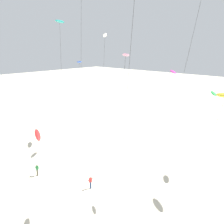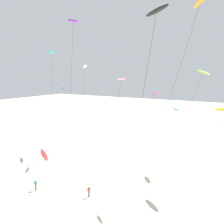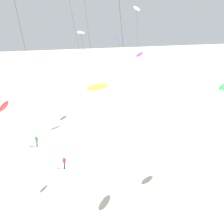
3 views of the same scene
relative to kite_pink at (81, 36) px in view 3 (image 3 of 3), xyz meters
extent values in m
plane|color=beige|center=(-6.06, -2.97, -16.41)|extent=(260.00, 260.00, 0.00)
ellipsoid|color=pink|center=(0.11, -0.08, 0.34)|extent=(1.95, 1.56, 0.55)
cylinder|color=#262626|center=(-2.57, 1.84, -8.08)|extent=(5.39, 3.88, 16.67)
ellipsoid|color=green|center=(4.04, 14.30, -5.28)|extent=(2.05, 2.47, 0.66)
cylinder|color=#262626|center=(2.04, 15.74, -10.90)|extent=(4.04, 2.91, 11.03)
ellipsoid|color=#D8339E|center=(2.96, 5.00, -1.63)|extent=(1.68, 1.54, 0.41)
cylinder|color=#262626|center=(0.04, 7.10, -9.05)|extent=(5.87, 4.22, 14.73)
ellipsoid|color=red|center=(-5.38, -8.05, -7.97)|extent=(2.23, 1.55, 1.06)
cylinder|color=#262626|center=(-6.99, -6.90, -12.24)|extent=(3.25, 2.34, 8.35)
ellipsoid|color=yellow|center=(11.77, -1.70, -2.38)|extent=(2.70, 2.44, 0.73)
cylinder|color=#262626|center=(9.47, -0.04, -9.47)|extent=(4.64, 3.34, 13.90)
cylinder|color=#262626|center=(-16.64, 3.90, -6.04)|extent=(7.00, 5.03, 20.74)
ellipsoid|color=white|center=(-14.76, 12.01, 2.81)|extent=(2.21, 2.09, 0.92)
cylinder|color=#262626|center=(-17.01, 13.63, -6.86)|extent=(4.53, 3.26, 19.12)
cylinder|color=#262626|center=(-12.23, 4.21, -3.87)|extent=(6.15, 4.42, 25.10)
cylinder|color=#262626|center=(4.96, 2.94, -4.29)|extent=(7.42, 5.34, 24.26)
ellipsoid|color=blue|center=(-20.54, 11.06, -1.92)|extent=(3.07, 2.23, 0.58)
cylinder|color=#262626|center=(-23.36, 13.09, -9.23)|extent=(5.68, 4.09, 14.38)
cylinder|color=#262626|center=(4.20, -4.98, -5.49)|extent=(4.42, 3.18, 21.85)
cylinder|color=#4C4738|center=(-12.17, -4.30, -15.97)|extent=(0.22, 0.22, 0.88)
cube|color=#338C4C|center=(-12.17, -4.30, -15.24)|extent=(0.39, 0.37, 0.58)
sphere|color=tan|center=(-12.17, -4.30, -14.84)|extent=(0.20, 0.20, 0.20)
cylinder|color=#338C4C|center=(-12.34, -4.44, -15.19)|extent=(0.39, 0.44, 0.39)
cylinder|color=#338C4C|center=(-12.00, -4.16, -15.19)|extent=(0.39, 0.44, 0.39)
cylinder|color=navy|center=(-4.12, -1.69, -15.97)|extent=(0.22, 0.22, 0.88)
cube|color=red|center=(-4.12, -1.69, -15.24)|extent=(0.25, 0.37, 0.58)
sphere|color=beige|center=(-4.12, -1.69, -14.84)|extent=(0.20, 0.20, 0.20)
cylinder|color=red|center=(-4.16, -1.91, -15.19)|extent=(0.51, 0.17, 0.39)
cylinder|color=red|center=(-4.09, -1.48, -15.19)|extent=(0.51, 0.17, 0.39)
camera|label=1|loc=(20.07, -23.75, 1.68)|focal=45.43mm
camera|label=2|loc=(11.36, -22.13, 0.53)|focal=31.28mm
camera|label=3|loc=(30.44, -6.98, 2.14)|focal=49.43mm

